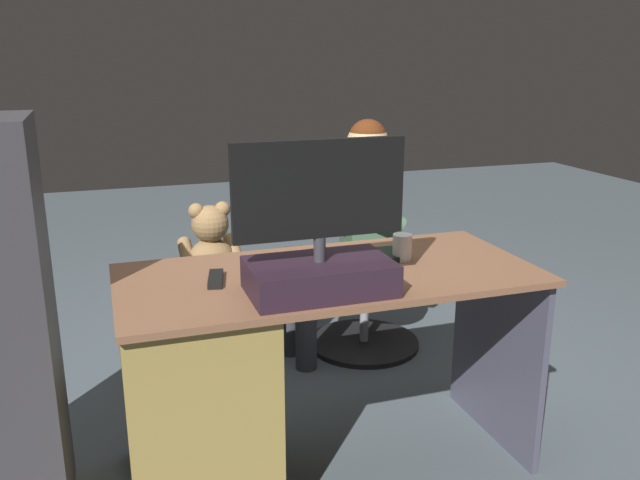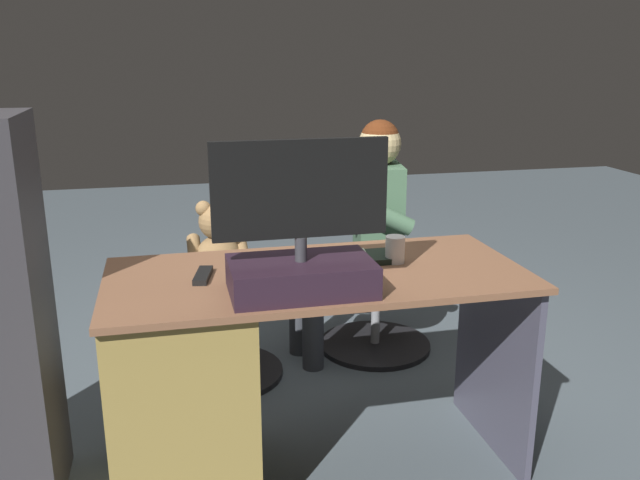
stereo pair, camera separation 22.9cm
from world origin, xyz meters
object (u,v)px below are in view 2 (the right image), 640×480
(teddy_bear, at_px, (218,246))
(person, at_px, (362,219))
(monitor, at_px, (301,253))
(tv_remote, at_px, (203,275))
(desk, at_px, (211,378))
(visitor_chair, at_px, (376,301))
(office_chair_teddy, at_px, (222,325))
(computer_mouse, at_px, (248,262))
(keyboard, at_px, (335,260))
(cup, at_px, (395,249))

(teddy_bear, xyz_separation_m, person, (-0.68, -0.10, 0.06))
(monitor, relative_size, tv_remote, 3.44)
(desk, bearing_deg, teddy_bear, -97.06)
(visitor_chair, bearing_deg, office_chair_teddy, 9.51)
(office_chair_teddy, height_order, visitor_chair, same)
(desk, relative_size, person, 1.22)
(computer_mouse, height_order, tv_remote, computer_mouse)
(computer_mouse, relative_size, office_chair_teddy, 0.18)
(keyboard, relative_size, computer_mouse, 4.38)
(monitor, xyz_separation_m, keyboard, (-0.17, -0.25, -0.11))
(person, bearing_deg, visitor_chair, -170.49)
(desk, distance_m, person, 1.20)
(tv_remote, xyz_separation_m, office_chair_teddy, (-0.10, -0.73, -0.49))
(visitor_chair, bearing_deg, teddy_bear, 8.54)
(computer_mouse, height_order, cup, cup)
(office_chair_teddy, bearing_deg, tv_remote, 82.03)
(desk, height_order, tv_remote, tv_remote)
(computer_mouse, height_order, person, person)
(desk, xyz_separation_m, office_chair_teddy, (-0.10, -0.76, -0.14))
(office_chair_teddy, bearing_deg, person, -170.49)
(computer_mouse, relative_size, tv_remote, 0.64)
(desk, distance_m, monitor, 0.56)
(office_chair_teddy, bearing_deg, monitor, 100.87)
(desk, bearing_deg, keyboard, -169.11)
(desk, relative_size, visitor_chair, 2.50)
(monitor, distance_m, person, 1.17)
(desk, relative_size, monitor, 2.64)
(cup, relative_size, visitor_chair, 0.17)
(tv_remote, relative_size, teddy_bear, 0.41)
(monitor, height_order, cup, monitor)
(tv_remote, height_order, teddy_bear, teddy_bear)
(computer_mouse, bearing_deg, tv_remote, 27.83)
(office_chair_teddy, bearing_deg, cup, 127.37)
(office_chair_teddy, distance_m, person, 0.81)
(office_chair_teddy, distance_m, teddy_bear, 0.36)
(computer_mouse, relative_size, cup, 1.04)
(office_chair_teddy, distance_m, visitor_chair, 0.77)
(computer_mouse, bearing_deg, office_chair_teddy, -85.45)
(office_chair_teddy, relative_size, visitor_chair, 0.98)
(tv_remote, bearing_deg, desk, 118.42)
(computer_mouse, distance_m, teddy_bear, 0.68)
(desk, bearing_deg, computer_mouse, -144.17)
(desk, xyz_separation_m, monitor, (-0.27, 0.17, 0.46))
(office_chair_teddy, bearing_deg, visitor_chair, -170.49)
(tv_remote, height_order, visitor_chair, tv_remote)
(cup, height_order, office_chair_teddy, cup)
(desk, relative_size, teddy_bear, 3.73)
(tv_remote, relative_size, office_chair_teddy, 0.28)
(person, bearing_deg, keyboard, 67.13)
(computer_mouse, distance_m, person, 0.99)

